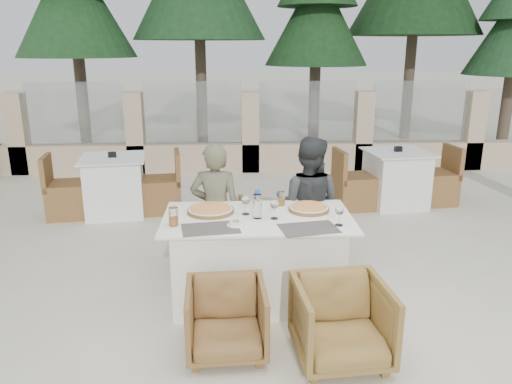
{
  "coord_description": "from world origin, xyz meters",
  "views": [
    {
      "loc": [
        -0.3,
        -3.89,
        2.16
      ],
      "look_at": [
        -0.1,
        0.39,
        0.9
      ],
      "focal_mm": 35.0,
      "sensor_mm": 36.0,
      "label": 1
    }
  ],
  "objects_px": {
    "armchair_near_right": "(341,322)",
    "diner_left": "(216,211)",
    "beer_glass_left": "(173,217)",
    "wine_glass_near": "(274,208)",
    "armchair_far_left": "(218,235)",
    "dining_table": "(258,259)",
    "armchair_near_left": "(226,319)",
    "armchair_far_right": "(296,234)",
    "wine_glass_centre": "(246,204)",
    "olive_dish": "(236,223)",
    "bg_table_a": "(115,186)",
    "pizza_right": "(309,208)",
    "bg_table_b": "(396,179)",
    "diner_right": "(308,206)",
    "water_bottle": "(257,204)",
    "wine_glass_corner": "(339,215)"
  },
  "relations": [
    {
      "from": "dining_table",
      "to": "diner_right",
      "type": "bearing_deg",
      "value": 48.15
    },
    {
      "from": "wine_glass_near",
      "to": "armchair_far_right",
      "type": "xyz_separation_m",
      "value": [
        0.3,
        0.85,
        -0.57
      ]
    },
    {
      "from": "armchair_far_left",
      "to": "armchair_near_right",
      "type": "xyz_separation_m",
      "value": [
        0.91,
        -1.63,
        -0.03
      ]
    },
    {
      "from": "armchair_far_left",
      "to": "bg_table_a",
      "type": "xyz_separation_m",
      "value": [
        -1.41,
        1.71,
        0.06
      ]
    },
    {
      "from": "bg_table_a",
      "to": "bg_table_b",
      "type": "xyz_separation_m",
      "value": [
        3.82,
        0.19,
        0.0
      ]
    },
    {
      "from": "olive_dish",
      "to": "bg_table_a",
      "type": "bearing_deg",
      "value": 121.08
    },
    {
      "from": "diner_left",
      "to": "diner_right",
      "type": "distance_m",
      "value": 0.89
    },
    {
      "from": "wine_glass_centre",
      "to": "water_bottle",
      "type": "bearing_deg",
      "value": -47.64
    },
    {
      "from": "wine_glass_centre",
      "to": "armchair_far_right",
      "type": "height_order",
      "value": "wine_glass_centre"
    },
    {
      "from": "pizza_right",
      "to": "bg_table_b",
      "type": "height_order",
      "value": "pizza_right"
    },
    {
      "from": "beer_glass_left",
      "to": "diner_left",
      "type": "relative_size",
      "value": 0.12
    },
    {
      "from": "armchair_near_left",
      "to": "bg_table_b",
      "type": "relative_size",
      "value": 0.36
    },
    {
      "from": "beer_glass_left",
      "to": "pizza_right",
      "type": "bearing_deg",
      "value": 15.83
    },
    {
      "from": "wine_glass_centre",
      "to": "armchair_near_left",
      "type": "bearing_deg",
      "value": -100.94
    },
    {
      "from": "olive_dish",
      "to": "armchair_near_left",
      "type": "xyz_separation_m",
      "value": [
        -0.08,
        -0.58,
        -0.53
      ]
    },
    {
      "from": "diner_left",
      "to": "olive_dish",
      "type": "bearing_deg",
      "value": 111.33
    },
    {
      "from": "dining_table",
      "to": "diner_right",
      "type": "xyz_separation_m",
      "value": [
        0.52,
        0.58,
        0.29
      ]
    },
    {
      "from": "armchair_far_right",
      "to": "armchair_near_right",
      "type": "bearing_deg",
      "value": 69.38
    },
    {
      "from": "olive_dish",
      "to": "armchair_far_right",
      "type": "xyz_separation_m",
      "value": [
        0.62,
        1.0,
        -0.5
      ]
    },
    {
      "from": "wine_glass_centre",
      "to": "armchair_near_right",
      "type": "bearing_deg",
      "value": -56.88
    },
    {
      "from": "diner_right",
      "to": "wine_glass_centre",
      "type": "bearing_deg",
      "value": 60.54
    },
    {
      "from": "wine_glass_near",
      "to": "wine_glass_corner",
      "type": "relative_size",
      "value": 1.0
    },
    {
      "from": "beer_glass_left",
      "to": "armchair_near_right",
      "type": "bearing_deg",
      "value": -30.8
    },
    {
      "from": "wine_glass_centre",
      "to": "armchair_near_left",
      "type": "xyz_separation_m",
      "value": [
        -0.17,
        -0.86,
        -0.6
      ]
    },
    {
      "from": "water_bottle",
      "to": "diner_left",
      "type": "height_order",
      "value": "diner_left"
    },
    {
      "from": "water_bottle",
      "to": "wine_glass_near",
      "type": "height_order",
      "value": "water_bottle"
    },
    {
      "from": "olive_dish",
      "to": "armchair_far_right",
      "type": "bearing_deg",
      "value": 58.29
    },
    {
      "from": "bg_table_a",
      "to": "diner_right",
      "type": "bearing_deg",
      "value": -46.96
    },
    {
      "from": "pizza_right",
      "to": "armchair_near_right",
      "type": "height_order",
      "value": "pizza_right"
    },
    {
      "from": "armchair_far_left",
      "to": "bg_table_a",
      "type": "bearing_deg",
      "value": -65.43
    },
    {
      "from": "beer_glass_left",
      "to": "wine_glass_near",
      "type": "bearing_deg",
      "value": 8.7
    },
    {
      "from": "wine_glass_centre",
      "to": "diner_right",
      "type": "relative_size",
      "value": 0.14
    },
    {
      "from": "water_bottle",
      "to": "wine_glass_corner",
      "type": "bearing_deg",
      "value": -17.68
    },
    {
      "from": "water_bottle",
      "to": "beer_glass_left",
      "type": "bearing_deg",
      "value": -167.73
    },
    {
      "from": "olive_dish",
      "to": "armchair_near_left",
      "type": "distance_m",
      "value": 0.79
    },
    {
      "from": "beer_glass_left",
      "to": "armchair_near_left",
      "type": "height_order",
      "value": "beer_glass_left"
    },
    {
      "from": "diner_left",
      "to": "water_bottle",
      "type": "bearing_deg",
      "value": 131.07
    },
    {
      "from": "wine_glass_corner",
      "to": "armchair_far_left",
      "type": "bearing_deg",
      "value": 136.57
    },
    {
      "from": "armchair_near_right",
      "to": "diner_left",
      "type": "distance_m",
      "value": 1.72
    },
    {
      "from": "wine_glass_near",
      "to": "beer_glass_left",
      "type": "height_order",
      "value": "wine_glass_near"
    },
    {
      "from": "armchair_near_right",
      "to": "diner_left",
      "type": "bearing_deg",
      "value": 118.02
    },
    {
      "from": "water_bottle",
      "to": "armchair_far_left",
      "type": "distance_m",
      "value": 1.0
    },
    {
      "from": "armchair_near_left",
      "to": "diner_right",
      "type": "xyz_separation_m",
      "value": [
        0.78,
        1.37,
        0.41
      ]
    },
    {
      "from": "dining_table",
      "to": "beer_glass_left",
      "type": "bearing_deg",
      "value": -164.99
    },
    {
      "from": "armchair_far_left",
      "to": "beer_glass_left",
      "type": "bearing_deg",
      "value": 55.31
    },
    {
      "from": "armchair_near_left",
      "to": "armchair_far_left",
      "type": "bearing_deg",
      "value": 91.03
    },
    {
      "from": "dining_table",
      "to": "armchair_near_left",
      "type": "height_order",
      "value": "dining_table"
    },
    {
      "from": "dining_table",
      "to": "beer_glass_left",
      "type": "height_order",
      "value": "beer_glass_left"
    },
    {
      "from": "armchair_far_left",
      "to": "armchair_far_right",
      "type": "height_order",
      "value": "armchair_far_left"
    },
    {
      "from": "dining_table",
      "to": "armchair_far_right",
      "type": "xyz_separation_m",
      "value": [
        0.44,
        0.8,
        -0.09
      ]
    }
  ]
}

